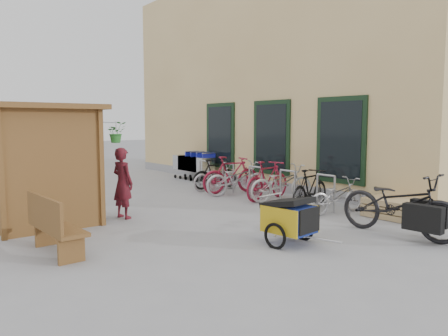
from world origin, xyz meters
TOP-DOWN VIEW (x-y plane):
  - ground at (0.00, 0.00)m, footprint 80.00×80.00m
  - building at (6.49, 4.50)m, footprint 6.07×13.00m
  - kiosk at (-3.28, 2.47)m, footprint 2.49×1.65m
  - bike_rack at (2.30, 2.40)m, footprint 0.05×5.35m
  - pallet_stack at (3.00, -1.40)m, footprint 1.00×1.20m
  - bench at (-3.68, 0.47)m, footprint 0.50×1.48m
  - shopping_carts at (3.00, 6.46)m, footprint 0.57×1.94m
  - child_trailer at (-0.35, -1.38)m, footprint 0.88×1.44m
  - cargo_bike at (1.60, -2.24)m, footprint 0.93×2.26m
  - person_kiosk at (-1.69, 2.22)m, footprint 0.49×0.63m
  - bike_0 at (2.32, -0.30)m, footprint 1.60×0.78m
  - bike_1 at (2.22, 0.39)m, footprint 1.67×0.78m
  - bike_2 at (2.45, 1.56)m, footprint 1.93×1.06m
  - bike_3 at (2.29, 1.91)m, footprint 1.80×0.76m
  - bike_4 at (2.10, 2.95)m, footprint 1.93×1.15m
  - bike_5 at (2.22, 3.34)m, footprint 1.87×0.91m
  - bike_6 at (2.20, 4.05)m, footprint 1.62×0.68m
  - bike_7 at (2.37, 4.33)m, footprint 1.56×0.66m

SIDE VIEW (x-z plane):
  - ground at x=0.00m, z-range 0.00..0.00m
  - pallet_stack at x=3.00m, z-range 0.01..0.41m
  - bike_0 at x=2.32m, z-range 0.00..0.81m
  - bike_6 at x=2.20m, z-range 0.00..0.83m
  - bike_7 at x=2.37m, z-range 0.00..0.91m
  - child_trailer at x=-0.35m, z-range 0.05..0.88m
  - bench at x=-3.68m, z-range 0.01..0.94m
  - bike_2 at x=2.45m, z-range 0.00..0.96m
  - bike_4 at x=2.10m, z-range 0.00..0.96m
  - bike_1 at x=2.22m, z-range 0.00..0.97m
  - bike_rack at x=2.30m, z-range 0.08..0.95m
  - bike_3 at x=2.29m, z-range 0.00..1.05m
  - bike_5 at x=2.22m, z-range 0.00..1.08m
  - cargo_bike at x=1.60m, z-range -0.01..1.16m
  - shopping_carts at x=3.00m, z-range 0.08..1.12m
  - person_kiosk at x=-1.69m, z-range 0.00..1.52m
  - kiosk at x=-3.28m, z-range 0.35..2.75m
  - building at x=6.49m, z-range -0.01..6.99m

